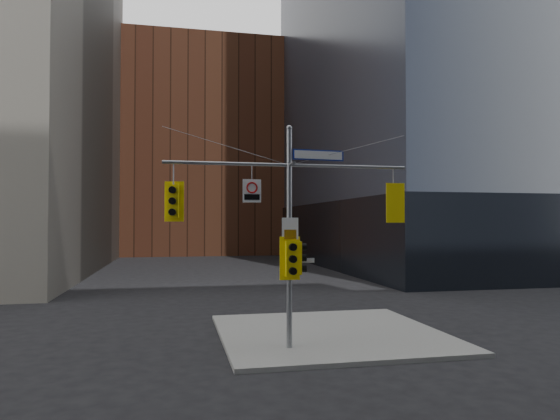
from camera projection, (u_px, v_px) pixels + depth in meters
name	position (u px, v px, depth m)	size (l,w,h in m)	color
ground	(305.00, 370.00, 13.97)	(160.00, 160.00, 0.00)	black
sidewalk_corner	(330.00, 333.00, 18.30)	(8.00, 8.00, 0.15)	gray
podium_ne	(489.00, 234.00, 51.14)	(36.40, 36.40, 6.00)	black
brick_midrise	(201.00, 153.00, 71.04)	(26.00, 20.00, 28.00)	brown
signal_assembly	(289.00, 214.00, 16.03)	(8.00, 0.80, 7.30)	gray
traffic_light_west_arm	(173.00, 201.00, 15.29)	(0.59, 0.52, 1.25)	yellow
traffic_light_east_arm	(393.00, 203.00, 16.79)	(0.63, 0.52, 1.32)	yellow
traffic_light_pole_side	(299.00, 258.00, 16.06)	(0.44, 0.37, 1.06)	yellow
traffic_light_pole_front	(291.00, 259.00, 15.73)	(0.66, 0.52, 1.38)	yellow
street_sign_blade	(318.00, 155.00, 16.28)	(1.75, 0.17, 0.34)	navy
regulatory_sign_arm	(252.00, 190.00, 15.78)	(0.59, 0.07, 0.74)	silver
regulatory_sign_pole	(290.00, 229.00, 15.90)	(0.53, 0.09, 0.69)	silver
street_blade_ew	(303.00, 260.00, 16.09)	(0.76, 0.09, 0.15)	silver
street_blade_ns	(286.00, 260.00, 16.44)	(0.10, 0.72, 0.15)	#145926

